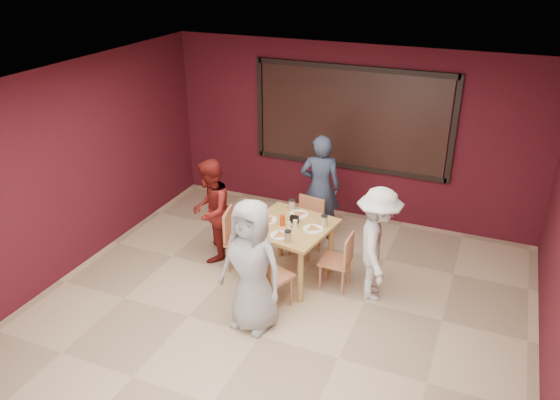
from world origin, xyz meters
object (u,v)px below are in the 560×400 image
at_px(chair_front, 267,274).
at_px(diner_right, 377,244).
at_px(chair_back, 308,223).
at_px(diner_left, 211,211).
at_px(dining_table, 290,232).
at_px(chair_right, 340,258).
at_px(diner_front, 252,266).
at_px(diner_back, 320,188).
at_px(chair_left, 237,236).

bearing_deg(chair_front, diner_right, 34.45).
bearing_deg(chair_back, diner_left, -150.59).
relative_size(dining_table, diner_right, 0.78).
bearing_deg(diner_right, chair_right, 74.42).
xyz_separation_m(dining_table, chair_back, (-0.02, 0.74, -0.23)).
relative_size(diner_front, diner_back, 0.99).
relative_size(chair_back, chair_left, 0.96).
relative_size(chair_right, diner_right, 0.52).
xyz_separation_m(chair_front, diner_back, (-0.01, 1.99, 0.33)).
xyz_separation_m(dining_table, chair_left, (-0.77, -0.03, -0.21)).
distance_m(chair_front, chair_back, 1.50).
distance_m(chair_left, diner_left, 0.52).
bearing_deg(chair_left, chair_back, 45.77).
height_order(chair_front, diner_left, diner_left).
bearing_deg(chair_right, diner_front, -121.84).
relative_size(chair_left, diner_front, 0.53).
bearing_deg(diner_left, chair_right, 72.59).
distance_m(chair_back, chair_left, 1.08).
bearing_deg(chair_back, chair_front, -89.00).
bearing_deg(diner_back, dining_table, 73.55).
height_order(diner_left, diner_right, diner_right).
bearing_deg(chair_right, diner_back, 120.47).
relative_size(chair_front, diner_right, 0.59).
bearing_deg(diner_front, chair_right, 65.78).
distance_m(dining_table, chair_front, 0.79).
xyz_separation_m(chair_left, diner_back, (0.77, 1.26, 0.34)).
xyz_separation_m(chair_left, diner_right, (1.93, 0.06, 0.26)).
relative_size(dining_table, diner_back, 0.71).
distance_m(chair_right, diner_right, 0.56).
xyz_separation_m(chair_front, chair_right, (0.69, 0.79, -0.06)).
height_order(chair_front, diner_front, diner_front).
height_order(dining_table, diner_front, diner_front).
distance_m(diner_back, diner_right, 1.67).
height_order(chair_right, diner_right, diner_right).
xyz_separation_m(chair_back, diner_front, (0.00, -1.86, 0.34)).
xyz_separation_m(diner_back, diner_right, (1.17, -1.20, -0.07)).
xyz_separation_m(chair_back, diner_left, (-1.20, -0.68, 0.27)).
relative_size(chair_front, diner_back, 0.53).
xyz_separation_m(chair_left, diner_left, (-0.45, 0.10, 0.25)).
height_order(chair_back, diner_right, diner_right).
xyz_separation_m(dining_table, diner_right, (1.16, 0.03, 0.05)).
distance_m(chair_left, diner_back, 1.51).
height_order(dining_table, chair_left, dining_table).
distance_m(chair_front, chair_left, 1.07).
relative_size(dining_table, diner_front, 0.72).
height_order(dining_table, chair_right, dining_table).
relative_size(diner_back, diner_right, 1.10).
bearing_deg(diner_left, diner_right, 72.77).
relative_size(chair_left, chair_right, 1.12).
relative_size(chair_front, chair_left, 1.02).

